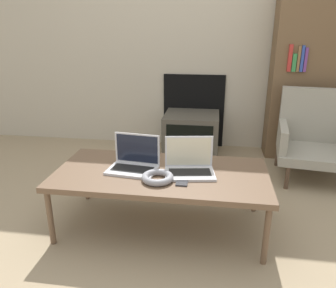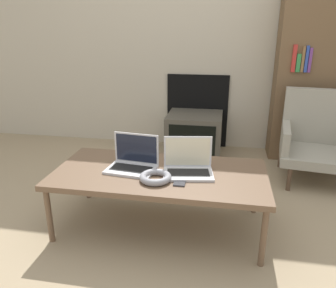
% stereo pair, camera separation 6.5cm
% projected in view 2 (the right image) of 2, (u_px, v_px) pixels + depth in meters
% --- Properties ---
extents(ground_plane, '(14.00, 14.00, 0.00)m').
position_uv_depth(ground_plane, '(154.00, 245.00, 2.03)').
color(ground_plane, '#998466').
extents(wall_back, '(7.00, 0.08, 2.60)m').
position_uv_depth(wall_back, '(192.00, 26.00, 3.38)').
color(wall_back, '#B7AD99').
rests_on(wall_back, ground_plane).
extents(table, '(1.36, 0.66, 0.40)m').
position_uv_depth(table, '(160.00, 176.00, 2.11)').
color(table, brown).
rests_on(table, ground_plane).
extents(laptop_left, '(0.33, 0.25, 0.22)m').
position_uv_depth(laptop_left, '(133.00, 161.00, 2.13)').
color(laptop_left, silver).
rests_on(laptop_left, table).
extents(laptop_right, '(0.34, 0.26, 0.22)m').
position_uv_depth(laptop_right, '(188.00, 165.00, 2.07)').
color(laptop_right, silver).
rests_on(laptop_right, table).
extents(headphones, '(0.19, 0.19, 0.04)m').
position_uv_depth(headphones, '(155.00, 177.00, 1.97)').
color(headphones, gray).
rests_on(headphones, table).
extents(phone, '(0.07, 0.14, 0.01)m').
position_uv_depth(phone, '(180.00, 181.00, 1.96)').
color(phone, '#333338').
rests_on(phone, table).
extents(tv, '(0.56, 0.51, 0.43)m').
position_uv_depth(tv, '(194.00, 134.00, 3.44)').
color(tv, '#4C473D').
rests_on(tv, ground_plane).
extents(armchair, '(0.72, 0.67, 0.76)m').
position_uv_depth(armchair, '(320.00, 136.00, 2.86)').
color(armchair, gray).
rests_on(armchair, ground_plane).
extents(bookshelf, '(0.89, 0.32, 1.61)m').
position_uv_depth(bookshelf, '(323.00, 79.00, 3.14)').
color(bookshelf, brown).
rests_on(bookshelf, ground_plane).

